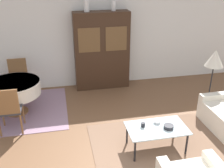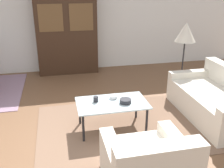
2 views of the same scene
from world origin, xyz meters
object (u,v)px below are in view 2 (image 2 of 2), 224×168
at_px(floor_lamp, 186,35).
at_px(cup, 96,99).
at_px(coffee_table, 112,105).
at_px(couch, 217,101).
at_px(armchair, 148,167).
at_px(display_cabinet, 67,32).
at_px(bowl_small, 113,97).
at_px(bowl, 125,101).

relative_size(floor_lamp, cup, 17.15).
bearing_deg(floor_lamp, coffee_table, -145.64).
bearing_deg(couch, floor_lamp, 4.44).
bearing_deg(floor_lamp, cup, -150.61).
relative_size(couch, cup, 21.01).
height_order(armchair, coffee_table, armchair).
xyz_separation_m(display_cabinet, floor_lamp, (2.19, -1.72, 0.16)).
relative_size(armchair, bowl_small, 7.33).
height_order(bowl, bowl_small, bowl).
bearing_deg(coffee_table, bowl_small, 69.16).
relative_size(couch, bowl, 10.01).
bearing_deg(coffee_table, couch, 0.78).
relative_size(couch, floor_lamp, 1.23).
bearing_deg(coffee_table, cup, 161.96).
relative_size(coffee_table, bowl, 6.15).
bearing_deg(armchair, bowl_small, 91.94).
distance_m(couch, floor_lamp, 1.46).
xyz_separation_m(coffee_table, cup, (-0.23, 0.08, 0.08)).
bearing_deg(floor_lamp, armchair, -122.98).
xyz_separation_m(armchair, bowl_small, (-0.05, 1.46, 0.19)).
relative_size(display_cabinet, floor_lamp, 1.44).
xyz_separation_m(coffee_table, floor_lamp, (1.72, 1.18, 0.77)).
bearing_deg(couch, bowl, 93.11).
xyz_separation_m(display_cabinet, cup, (0.24, -2.82, -0.52)).
xyz_separation_m(coffee_table, display_cabinet, (-0.47, 2.89, 0.60)).
bearing_deg(display_cabinet, couch, -51.55).
xyz_separation_m(coffee_table, bowl_small, (0.05, 0.14, 0.07)).
bearing_deg(floor_lamp, display_cabinet, 141.86).
bearing_deg(coffee_table, bowl, -18.35).
xyz_separation_m(armchair, bowl, (0.09, 1.25, 0.20)).
bearing_deg(couch, bowl_small, 86.27).
relative_size(armchair, bowl, 5.13).
bearing_deg(display_cabinet, armchair, -82.26).
distance_m(couch, display_cabinet, 3.74).
distance_m(couch, armchair, 2.17).
relative_size(coffee_table, cup, 12.90).
height_order(coffee_table, cup, cup).
bearing_deg(floor_lamp, bowl_small, -148.12).
bearing_deg(bowl_small, cup, -167.53).
height_order(couch, bowl, couch).
xyz_separation_m(display_cabinet, bowl_small, (0.52, -2.75, -0.54)).
bearing_deg(bowl, bowl_small, 124.23).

